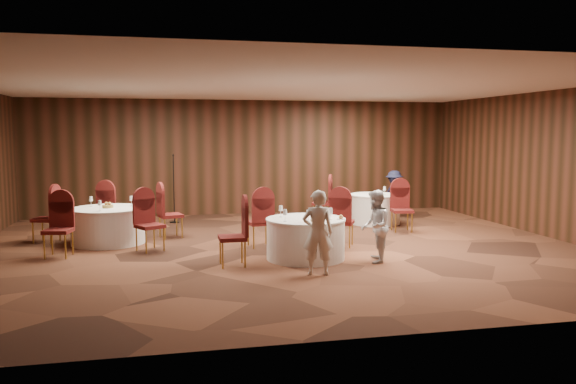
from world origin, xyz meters
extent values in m
plane|color=black|center=(0.00, 0.00, 0.00)|extent=(12.00, 12.00, 0.00)
plane|color=silver|center=(0.00, 0.00, 3.20)|extent=(12.00, 12.00, 0.00)
plane|color=black|center=(0.00, 5.00, 1.60)|extent=(12.00, 0.00, 12.00)
plane|color=black|center=(0.00, -5.00, 1.60)|extent=(12.00, 0.00, 12.00)
plane|color=black|center=(6.00, 0.00, 1.60)|extent=(0.00, 10.00, 10.00)
cylinder|color=white|center=(0.27, -0.99, 0.36)|extent=(1.42, 1.42, 0.72)
cylinder|color=white|center=(0.27, -0.99, 0.72)|extent=(1.44, 1.44, 0.03)
cylinder|color=white|center=(-3.38, 1.28, 0.36)|extent=(1.49, 1.49, 0.72)
cylinder|color=white|center=(-3.38, 1.28, 0.72)|extent=(1.52, 1.52, 0.03)
cylinder|color=white|center=(2.95, 2.53, 0.36)|extent=(1.25, 1.25, 0.72)
cylinder|color=white|center=(2.95, 2.53, 0.72)|extent=(1.27, 1.27, 0.03)
cylinder|color=silver|center=(0.21, -1.41, 0.74)|extent=(0.06, 0.06, 0.01)
cylinder|color=silver|center=(0.21, -1.41, 0.80)|extent=(0.01, 0.01, 0.11)
cone|color=silver|center=(0.21, -1.41, 0.91)|extent=(0.08, 0.08, 0.10)
cylinder|color=silver|center=(0.66, -1.25, 0.74)|extent=(0.06, 0.06, 0.01)
cylinder|color=silver|center=(0.66, -1.25, 0.80)|extent=(0.01, 0.01, 0.11)
cone|color=silver|center=(0.66, -1.25, 0.91)|extent=(0.08, 0.08, 0.10)
cylinder|color=silver|center=(-0.17, -1.26, 0.74)|extent=(0.06, 0.06, 0.01)
cylinder|color=silver|center=(-0.17, -1.26, 0.80)|extent=(0.01, 0.01, 0.11)
cone|color=silver|center=(-0.17, -1.26, 0.91)|extent=(0.08, 0.08, 0.10)
cylinder|color=silver|center=(-0.14, -0.74, 0.74)|extent=(0.06, 0.06, 0.01)
cylinder|color=silver|center=(-0.14, -0.74, 0.80)|extent=(0.01, 0.01, 0.11)
cone|color=silver|center=(-0.14, -0.74, 0.91)|extent=(0.08, 0.08, 0.10)
cylinder|color=silver|center=(0.61, -0.67, 0.74)|extent=(0.06, 0.06, 0.01)
cylinder|color=silver|center=(0.61, -0.67, 0.80)|extent=(0.01, 0.01, 0.11)
cone|color=silver|center=(0.61, -0.67, 0.91)|extent=(0.08, 0.08, 0.10)
cylinder|color=white|center=(0.27, -1.51, 0.75)|extent=(0.15, 0.15, 0.01)
sphere|color=#9E6B33|center=(0.27, -1.51, 0.79)|extent=(0.08, 0.08, 0.08)
cylinder|color=white|center=(0.86, -1.24, 0.75)|extent=(0.15, 0.15, 0.01)
sphere|color=#9E6B33|center=(0.86, -1.24, 0.79)|extent=(0.08, 0.08, 0.08)
cylinder|color=white|center=(0.80, -0.66, 0.75)|extent=(0.15, 0.15, 0.01)
sphere|color=#9E6B33|center=(0.80, -0.66, 0.79)|extent=(0.08, 0.08, 0.08)
cylinder|color=silver|center=(-2.92, 1.46, 0.74)|extent=(0.06, 0.06, 0.01)
cylinder|color=silver|center=(-2.92, 1.46, 0.80)|extent=(0.01, 0.01, 0.11)
cone|color=silver|center=(-2.92, 1.46, 0.91)|extent=(0.08, 0.08, 0.10)
cylinder|color=silver|center=(-3.74, 1.56, 0.74)|extent=(0.06, 0.06, 0.01)
cylinder|color=silver|center=(-3.74, 1.56, 0.80)|extent=(0.01, 0.01, 0.11)
cone|color=silver|center=(-3.74, 1.56, 0.91)|extent=(0.08, 0.08, 0.10)
cylinder|color=silver|center=(-3.48, 0.80, 0.74)|extent=(0.06, 0.06, 0.01)
cylinder|color=silver|center=(-3.48, 0.80, 0.80)|extent=(0.01, 0.01, 0.11)
cone|color=silver|center=(-3.48, 0.80, 0.91)|extent=(0.08, 0.08, 0.10)
cylinder|color=olive|center=(-3.38, 1.28, 0.77)|extent=(0.22, 0.22, 0.06)
sphere|color=#9E6B33|center=(-3.41, 1.30, 0.83)|extent=(0.07, 0.07, 0.07)
sphere|color=#9E6B33|center=(-3.34, 1.26, 0.83)|extent=(0.07, 0.07, 0.07)
cylinder|color=silver|center=(3.12, 2.33, 0.74)|extent=(0.06, 0.06, 0.01)
cylinder|color=silver|center=(3.12, 2.33, 0.80)|extent=(0.01, 0.01, 0.11)
cone|color=silver|center=(3.12, 2.33, 0.91)|extent=(0.08, 0.08, 0.10)
cylinder|color=black|center=(-2.01, 3.76, 0.01)|extent=(0.24, 0.24, 0.02)
cylinder|color=black|center=(-2.01, 3.76, 0.88)|extent=(0.02, 0.02, 1.73)
cylinder|color=black|center=(-2.01, 3.81, 1.72)|extent=(0.04, 0.12, 0.04)
imported|color=silver|center=(0.18, -2.17, 0.69)|extent=(0.55, 0.41, 1.38)
imported|color=silver|center=(1.40, -1.52, 0.64)|extent=(0.68, 0.76, 1.29)
imported|color=black|center=(3.82, 3.37, 0.64)|extent=(0.82, 0.95, 1.27)
camera|label=1|loc=(-2.15, -10.73, 2.28)|focal=35.00mm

